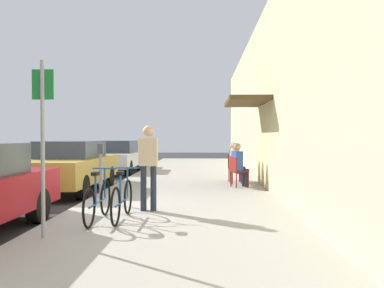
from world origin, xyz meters
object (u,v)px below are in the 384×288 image
at_px(bicycle_1, 122,200).
at_px(seated_patron_2, 235,160).
at_px(bicycle_0, 98,201).
at_px(parking_meter, 101,169).
at_px(seated_patron_1, 237,162).
at_px(cafe_chair_2, 233,166).
at_px(pedestrian_standing, 148,161).
at_px(street_sign, 43,134).
at_px(cafe_chair_0, 237,170).
at_px(parked_car_1, 70,166).
at_px(parked_car_2, 117,156).
at_px(seated_patron_0, 239,163).
at_px(cafe_chair_1, 235,168).

distance_m(bicycle_1, seated_patron_2, 6.60).
height_order(bicycle_0, bicycle_1, same).
bearing_deg(seated_patron_2, parking_meter, -127.35).
height_order(seated_patron_1, cafe_chair_2, seated_patron_1).
relative_size(cafe_chair_2, pedestrian_standing, 0.51).
relative_size(street_sign, cafe_chair_0, 2.99).
relative_size(parked_car_1, cafe_chair_0, 5.06).
bearing_deg(street_sign, seated_patron_1, 62.93).
distance_m(parked_car_2, cafe_chair_2, 6.35).
distance_m(parked_car_2, parking_meter, 8.65).
height_order(parked_car_1, seated_patron_0, parked_car_1).
relative_size(street_sign, pedestrian_standing, 1.53).
distance_m(parked_car_2, seated_patron_2, 6.41).
relative_size(street_sign, cafe_chair_2, 2.99).
bearing_deg(parked_car_2, parked_car_1, -90.00).
distance_m(parked_car_2, seated_patron_1, 6.92).
bearing_deg(seated_patron_1, parking_meter, -132.68).
bearing_deg(cafe_chair_1, seated_patron_2, 85.45).
bearing_deg(cafe_chair_2, seated_patron_2, -12.41).
distance_m(seated_patron_0, seated_patron_1, 0.80).
distance_m(parked_car_2, cafe_chair_1, 6.88).
bearing_deg(parked_car_1, parking_meter, -57.90).
height_order(parked_car_1, cafe_chair_0, parked_car_1).
distance_m(parked_car_1, cafe_chair_1, 4.95).
bearing_deg(seated_patron_2, cafe_chair_2, 167.59).
relative_size(seated_patron_1, pedestrian_standing, 0.76).
distance_m(seated_patron_0, cafe_chair_1, 0.82).
xyz_separation_m(parked_car_1, pedestrian_standing, (2.75, -3.38, 0.36)).
distance_m(seated_patron_0, cafe_chair_2, 1.57).
relative_size(cafe_chair_0, cafe_chair_2, 1.00).
relative_size(parked_car_2, cafe_chair_2, 5.06).
bearing_deg(cafe_chair_1, cafe_chair_0, -89.68).
bearing_deg(bicycle_1, cafe_chair_1, 65.81).
xyz_separation_m(seated_patron_0, seated_patron_2, (-0.00, 1.55, 0.00)).
xyz_separation_m(parked_car_2, pedestrian_standing, (2.75, -9.42, 0.40)).
relative_size(parked_car_2, seated_patron_2, 3.41).
bearing_deg(parked_car_1, pedestrian_standing, -50.83).
height_order(parked_car_1, seated_patron_2, parked_car_1).
height_order(cafe_chair_0, pedestrian_standing, pedestrian_standing).
relative_size(parked_car_2, cafe_chair_1, 5.06).
height_order(parking_meter, seated_patron_0, parking_meter).
relative_size(parked_car_2, pedestrian_standing, 2.59).
bearing_deg(parked_car_2, cafe_chair_2, -40.71).
bearing_deg(cafe_chair_2, street_sign, -114.23).
relative_size(bicycle_1, seated_patron_1, 1.33).
relative_size(parked_car_1, bicycle_0, 2.57).
height_order(seated_patron_0, seated_patron_1, same).
bearing_deg(parked_car_2, cafe_chair_0, -49.91).
distance_m(parking_meter, bicycle_0, 1.99).
relative_size(parked_car_2, cafe_chair_0, 5.06).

